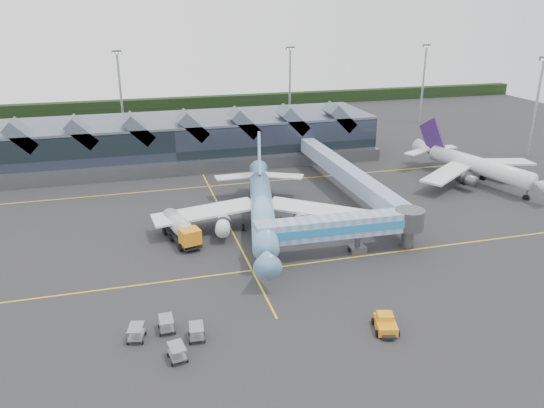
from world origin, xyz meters
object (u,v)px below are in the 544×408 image
object	(u,v)px
regional_jet	(475,165)
jet_bridge	(352,226)
main_airliner	(262,207)
pushback_tug	(385,324)
fuel_truck	(180,227)

from	to	relation	value
regional_jet	jet_bridge	xyz separation A→B (m)	(-36.29, -23.21, 0.52)
main_airliner	jet_bridge	distance (m)	15.16
jet_bridge	pushback_tug	xyz separation A→B (m)	(-4.02, -18.76, -3.28)
main_airliner	regional_jet	world-z (taller)	main_airliner
regional_jet	fuel_truck	size ratio (longest dim) A/B	2.95
jet_bridge	fuel_truck	distance (m)	25.30
jet_bridge	pushback_tug	bearing A→B (deg)	-100.46
regional_jet	jet_bridge	distance (m)	43.08
main_airliner	jet_bridge	size ratio (longest dim) A/B	1.58
main_airliner	regional_jet	distance (m)	47.77
regional_jet	fuel_truck	xyz separation A→B (m)	(-59.08, -12.40, -1.49)
jet_bridge	fuel_truck	world-z (taller)	jet_bridge
jet_bridge	main_airliner	bearing A→B (deg)	132.87
regional_jet	jet_bridge	bearing A→B (deg)	-161.91
main_airliner	pushback_tug	bearing A→B (deg)	-66.22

